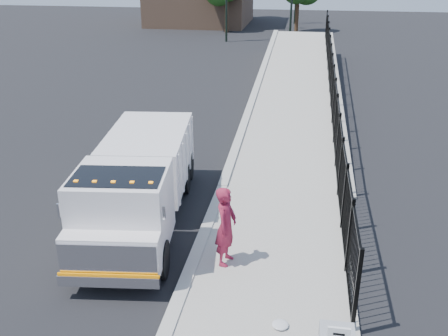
# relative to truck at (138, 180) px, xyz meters

# --- Properties ---
(ground) EXTENTS (120.00, 120.00, 0.00)m
(ground) POSITION_rel_truck_xyz_m (1.85, -1.50, -1.32)
(ground) COLOR black
(ground) RESTS_ON ground
(sidewalk) EXTENTS (3.55, 12.00, 0.12)m
(sidewalk) POSITION_rel_truck_xyz_m (3.77, -3.50, -1.26)
(sidewalk) COLOR #9E998E
(sidewalk) RESTS_ON ground
(curb) EXTENTS (0.30, 12.00, 0.16)m
(curb) POSITION_rel_truck_xyz_m (1.85, -3.50, -1.24)
(curb) COLOR #ADAAA3
(curb) RESTS_ON ground
(ramp) EXTENTS (3.95, 24.06, 3.19)m
(ramp) POSITION_rel_truck_xyz_m (3.97, 14.50, -1.32)
(ramp) COLOR #9E998E
(ramp) RESTS_ON ground
(iron_fence) EXTENTS (0.10, 28.00, 1.80)m
(iron_fence) POSITION_rel_truck_xyz_m (5.40, 10.50, -0.42)
(iron_fence) COLOR black
(iron_fence) RESTS_ON ground
(truck) EXTENTS (2.95, 7.06, 2.35)m
(truck) POSITION_rel_truck_xyz_m (0.00, 0.00, 0.00)
(truck) COLOR black
(truck) RESTS_ON ground
(worker) EXTENTS (0.58, 0.77, 1.93)m
(worker) POSITION_rel_truck_xyz_m (2.61, -1.60, -0.24)
(worker) COLOR maroon
(worker) RESTS_ON sidewalk
(arrow_sign) EXTENTS (0.35, 0.04, 0.22)m
(arrow_sign) POSITION_rel_truck_xyz_m (4.95, -5.23, 0.16)
(arrow_sign) COLOR white
(arrow_sign) RESTS_ON utility_cabinet
(debris) EXTENTS (0.33, 0.33, 0.08)m
(debris) POSITION_rel_truck_xyz_m (4.01, -3.63, -1.16)
(debris) COLOR silver
(debris) RESTS_ON sidewalk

